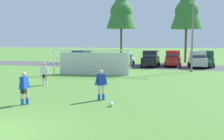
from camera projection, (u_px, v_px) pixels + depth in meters
name	position (u px, v px, depth m)	size (l,w,h in m)	color
ground_plane	(117.00, 77.00, 22.58)	(400.00, 400.00, 0.00)	#518438
parking_lot_strip	(142.00, 66.00, 34.64)	(52.00, 8.40, 0.01)	#4C4C51
soccer_ball	(111.00, 104.00, 12.00)	(0.22, 0.22, 0.22)	white
soccer_goal	(92.00, 62.00, 24.24)	(7.55, 2.52, 2.57)	white
player_midfield_center	(101.00, 85.00, 13.34)	(0.61, 0.56, 1.64)	beige
player_defender_far	(24.00, 88.00, 12.29)	(0.28, 0.73, 1.64)	beige
player_winger_left	(45.00, 74.00, 18.20)	(0.72, 0.40, 1.64)	tan
parked_car_slot_far_left	(81.00, 57.00, 37.16)	(2.38, 4.72, 2.16)	navy
parked_car_slot_left	(103.00, 59.00, 36.50)	(2.13, 4.25, 1.72)	maroon
parked_car_slot_center_left	(126.00, 59.00, 35.25)	(2.14, 4.26, 1.72)	silver
parked_car_slot_center	(151.00, 59.00, 33.22)	(2.19, 4.63, 2.16)	black
parked_car_slot_center_right	(173.00, 58.00, 33.77)	(2.39, 4.73, 2.16)	red
parked_car_slot_right	(197.00, 59.00, 31.97)	(2.40, 4.73, 2.16)	#B2B2BC
parked_car_slot_far_right	(206.00, 59.00, 33.11)	(2.34, 4.70, 2.16)	#194C2D
tree_left_edge	(121.00, 7.00, 45.07)	(5.33, 5.33, 14.22)	brown
tree_mid_left	(187.00, 6.00, 40.22)	(4.99, 4.99, 13.31)	brown
street_lamp	(194.00, 31.00, 27.03)	(2.00, 0.32, 8.49)	slate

